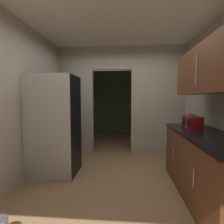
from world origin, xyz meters
name	(u,v)px	position (x,y,z in m)	size (l,w,h in m)	color
ground	(117,183)	(0.00, 0.00, 0.00)	(20.00, 20.00, 0.00)	#93704C
kitchen_overhead_slab	(119,26)	(0.00, 0.50, 2.71)	(3.57, 7.32, 0.06)	silver
kitchen_partition	(124,97)	(0.07, 1.66, 1.43)	(3.17, 0.12, 2.68)	#ADA899
adjoining_room_shell	(122,100)	(0.00, 3.53, 1.34)	(3.17, 2.79, 2.68)	slate
kitchen_flank_left	(2,102)	(-1.63, -0.42, 1.34)	(0.10, 4.16, 2.68)	#ADA899
refrigerator	(54,125)	(-1.19, 0.29, 0.90)	(0.84, 0.72, 1.80)	black
lower_cabinet_run	(206,167)	(1.25, -0.35, 0.46)	(0.68, 1.96, 0.91)	brown
upper_cabinet_counterside	(210,69)	(1.25, -0.35, 1.79)	(0.36, 1.76, 0.65)	brown
boombox	(192,122)	(1.21, 0.12, 1.01)	(0.20, 0.42, 0.22)	maroon
book_stack	(184,124)	(1.18, 0.45, 0.94)	(0.12, 0.17, 0.04)	beige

